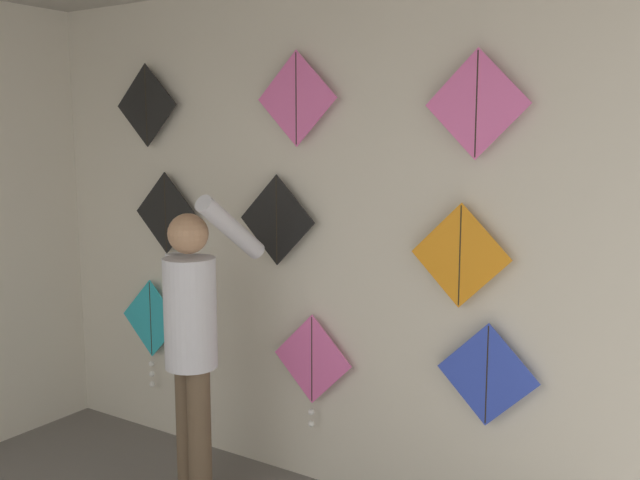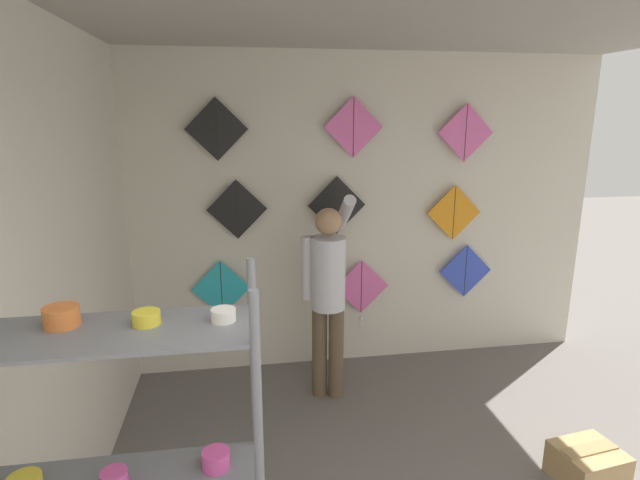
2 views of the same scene
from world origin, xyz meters
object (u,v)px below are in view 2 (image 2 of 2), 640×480
kite_2 (465,271)px  kite_6 (216,129)px  shopkeeper (328,286)px  kite_5 (454,213)px  cardboard_box (587,465)px  kite_4 (337,205)px  kite_3 (237,209)px  kite_1 (361,290)px  kite_0 (222,293)px  kite_7 (353,127)px  kite_8 (466,133)px

kite_2 → kite_6: kite_6 is taller
shopkeeper → kite_5: bearing=42.1°
cardboard_box → kite_2: kite_2 is taller
cardboard_box → kite_4: (-1.29, 1.79, 1.39)m
kite_3 → kite_5: (1.95, 0.00, -0.09)m
kite_4 → kite_1: bearing=-0.2°
kite_0 → kite_1: bearing=0.0°
shopkeeper → kite_3: (-0.69, 0.52, 0.54)m
shopkeeper → cardboard_box: bearing=-21.4°
kite_3 → kite_6: (-0.14, 0.00, 0.67)m
kite_4 → kite_6: (-1.00, 0.00, 0.65)m
kite_1 → kite_6: bearing=180.0°
kite_0 → kite_2: size_ratio=1.41×
kite_5 → kite_6: size_ratio=1.00×
kite_3 → kite_6: bearing=180.0°
kite_3 → kite_1: bearing=-0.0°
shopkeeper → kite_3: size_ratio=3.31×
kite_1 → kite_6: (-1.24, 0.00, 1.45)m
kite_5 → kite_7: (-0.95, 0.00, 0.77)m
kite_0 → kite_7: bearing=0.1°
kite_4 → kite_8: kite_8 is taller
kite_4 → kite_6: 1.19m
kite_8 → kite_3: bearing=180.0°
kite_3 → cardboard_box: bearing=-39.8°
kite_2 → kite_6: 2.60m
cardboard_box → kite_6: kite_6 is taller
kite_0 → kite_5: size_ratio=1.41×
kite_6 → kite_3: bearing=0.0°
cardboard_box → kite_3: kite_3 is taller
kite_2 → kite_5: bearing=180.0°
kite_5 → kite_1: bearing=-179.9°
kite_3 → kite_5: kite_3 is taller
kite_2 → kite_6: size_ratio=1.00×
kite_6 → kite_7: (1.14, 0.00, 0.01)m
kite_2 → kite_6: bearing=180.0°
kite_0 → kite_2: (2.27, 0.00, 0.09)m
kite_0 → kite_7: size_ratio=1.41×
kite_6 → kite_8: kite_6 is taller
kite_0 → kite_2: 2.27m
kite_2 → kite_7: size_ratio=1.00×
kite_3 → kite_2: bearing=0.0°
kite_1 → kite_8: 1.68m
cardboard_box → kite_0: size_ratio=0.60×
kite_8 → kite_2: bearing=0.0°
shopkeeper → kite_8: bearing=41.2°
kite_0 → kite_3: bearing=0.4°
cardboard_box → kite_1: kite_1 is taller
cardboard_box → shopkeeper: bearing=139.0°
kite_0 → shopkeeper: bearing=-31.3°
kite_3 → kite_5: bearing=0.0°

